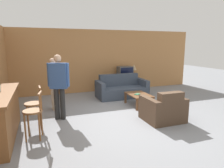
# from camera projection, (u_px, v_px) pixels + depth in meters

# --- Properties ---
(ground_plane) EXTENTS (24.00, 24.00, 0.00)m
(ground_plane) POSITION_uv_depth(u_px,v_px,m) (129.00, 121.00, 5.25)
(ground_plane) COLOR gray
(wall_back) EXTENTS (9.40, 0.08, 2.60)m
(wall_back) POSITION_uv_depth(u_px,v_px,m) (93.00, 61.00, 8.41)
(wall_back) COLOR #B27A47
(wall_back) RESTS_ON ground_plane
(bar_counter) EXTENTS (0.55, 2.27, 0.99)m
(bar_counter) POSITION_uv_depth(u_px,v_px,m) (2.00, 115.00, 4.22)
(bar_counter) COLOR brown
(bar_counter) RESTS_ON ground_plane
(bar_chair_near) EXTENTS (0.46, 0.46, 1.00)m
(bar_chair_near) POSITION_uv_depth(u_px,v_px,m) (34.00, 114.00, 4.15)
(bar_chair_near) COLOR brown
(bar_chair_near) RESTS_ON ground_plane
(bar_chair_mid) EXTENTS (0.42, 0.42, 1.00)m
(bar_chair_mid) POSITION_uv_depth(u_px,v_px,m) (34.00, 106.00, 4.69)
(bar_chair_mid) COLOR brown
(bar_chair_mid) RESTS_ON ground_plane
(couch_far) EXTENTS (1.90, 0.91, 0.85)m
(couch_far) POSITION_uv_depth(u_px,v_px,m) (121.00, 89.00, 7.67)
(couch_far) COLOR #384251
(couch_far) RESTS_ON ground_plane
(armchair_near) EXTENTS (0.97, 0.86, 0.83)m
(armchair_near) POSITION_uv_depth(u_px,v_px,m) (163.00, 110.00, 5.21)
(armchair_near) COLOR #4C3828
(armchair_near) RESTS_ON ground_plane
(coffee_table) EXTENTS (0.64, 0.94, 0.39)m
(coffee_table) POSITION_uv_depth(u_px,v_px,m) (139.00, 96.00, 6.52)
(coffee_table) COLOR brown
(coffee_table) RESTS_ON ground_plane
(tv_unit) EXTENTS (1.12, 0.49, 0.59)m
(tv_unit) POSITION_uv_depth(u_px,v_px,m) (125.00, 84.00, 8.72)
(tv_unit) COLOR black
(tv_unit) RESTS_ON ground_plane
(tv) EXTENTS (0.63, 0.41, 0.48)m
(tv) POSITION_uv_depth(u_px,v_px,m) (125.00, 72.00, 8.62)
(tv) COLOR #4C4C4C
(tv) RESTS_ON tv_unit
(book_on_table) EXTENTS (0.23, 0.21, 0.02)m
(book_on_table) POSITION_uv_depth(u_px,v_px,m) (137.00, 94.00, 6.46)
(book_on_table) COLOR #33704C
(book_on_table) RESTS_ON coffee_table
(table_lamp) EXTENTS (0.24, 0.24, 0.56)m
(table_lamp) POSITION_uv_depth(u_px,v_px,m) (134.00, 68.00, 8.73)
(table_lamp) COLOR brown
(table_lamp) RESTS_ON tv_unit
(person_by_window) EXTENTS (0.27, 0.56, 1.59)m
(person_by_window) POSITION_uv_depth(u_px,v_px,m) (54.00, 81.00, 5.97)
(person_by_window) COLOR silver
(person_by_window) RESTS_ON ground_plane
(person_by_counter) EXTENTS (0.54, 0.32, 1.72)m
(person_by_counter) POSITION_uv_depth(u_px,v_px,m) (59.00, 83.00, 5.20)
(person_by_counter) COLOR black
(person_by_counter) RESTS_ON ground_plane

